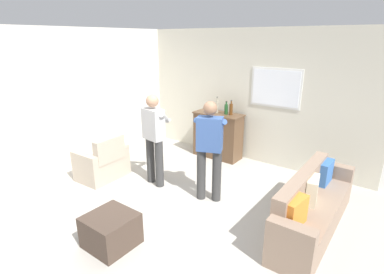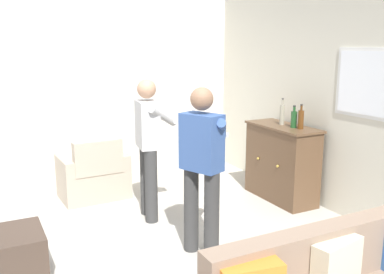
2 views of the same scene
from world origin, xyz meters
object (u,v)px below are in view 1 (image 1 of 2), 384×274
armchair (103,164)px  ottoman (111,230)px  bottle_liquor_amber (217,107)px  person_standing_left (154,136)px  person_standing_right (210,147)px  bottle_wine_green (231,109)px  sideboard_cabinet (218,135)px  bottle_spirits_clear (226,109)px  couch (312,207)px

armchair → ottoman: armchair is taller
bottle_liquor_amber → person_standing_left: size_ratio=0.21×
person_standing_left → person_standing_right: size_ratio=1.00×
bottle_wine_green → person_standing_left: (-0.49, -1.87, -0.21)m
bottle_liquor_amber → person_standing_right: 1.98m
bottle_liquor_amber → armchair: bearing=-116.5°
bottle_wine_green → sideboard_cabinet: bearing=-170.6°
sideboard_cabinet → bottle_spirits_clear: bearing=8.8°
bottle_wine_green → ottoman: size_ratio=0.54×
sideboard_cabinet → bottle_wine_green: size_ratio=3.47×
couch → bottle_liquor_amber: (-2.58, 1.55, 0.82)m
armchair → person_standing_left: bearing=23.5°
bottle_spirits_clear → couch: bearing=-33.5°
bottle_spirits_clear → bottle_liquor_amber: bearing=-177.9°
ottoman → sideboard_cabinet: bearing=98.8°
armchair → sideboard_cabinet: sideboard_cabinet is taller
bottle_wine_green → person_standing_left: person_standing_left is taller
couch → bottle_liquor_amber: 3.12m
bottle_liquor_amber → person_standing_right: bearing=-61.1°
couch → bottle_wine_green: 2.85m
couch → bottle_wine_green: size_ratio=7.11×
bottle_spirits_clear → person_standing_right: person_standing_right is taller
bottle_spirits_clear → person_standing_left: bearing=-101.6°
bottle_liquor_amber → sideboard_cabinet: bearing=-18.5°
sideboard_cabinet → bottle_wine_green: (0.28, 0.05, 0.63)m
ottoman → person_standing_left: bearing=114.4°
armchair → person_standing_left: (0.98, 0.43, 0.65)m
bottle_wine_green → bottle_liquor_amber: bearing=-175.2°
sideboard_cabinet → bottle_wine_green: 0.70m
armchair → sideboard_cabinet: size_ratio=0.83×
bottle_spirits_clear → person_standing_right: size_ratio=0.17×
bottle_wine_green → person_standing_right: size_ratio=0.19×
bottle_wine_green → bottle_liquor_amber: bottle_liquor_amber is taller
sideboard_cabinet → bottle_spirits_clear: bottle_spirits_clear is taller
bottle_liquor_amber → person_standing_right: (0.95, -1.72, -0.22)m
couch → ottoman: (-1.99, -1.93, -0.12)m
sideboard_cabinet → bottle_spirits_clear: size_ratio=3.81×
couch → bottle_liquor_amber: bottle_liquor_amber is taller
sideboard_cabinet → ottoman: (0.54, -3.46, -0.30)m
couch → ottoman: size_ratio=3.80×
bottle_wine_green → person_standing_left: bearing=-104.6°
sideboard_cabinet → person_standing_left: bearing=-96.4°
armchair → bottle_wine_green: bearing=57.4°
couch → sideboard_cabinet: (-2.52, 1.53, 0.18)m
bottle_spirits_clear → person_standing_left: person_standing_left is taller
bottle_spirits_clear → person_standing_right: bearing=-67.4°
ottoman → person_standing_left: person_standing_left is taller
sideboard_cabinet → ottoman: bearing=-81.2°
armchair → ottoman: 2.11m
couch → ottoman: bearing=-135.8°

